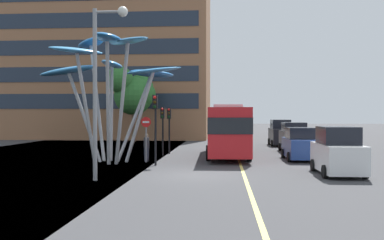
{
  "coord_description": "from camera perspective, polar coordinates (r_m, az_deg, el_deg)",
  "views": [
    {
      "loc": [
        1.25,
        -19.35,
        2.81
      ],
      "look_at": [
        -0.78,
        7.38,
        2.5
      ],
      "focal_mm": 38.69,
      "sensor_mm": 36.0,
      "label": 1
    }
  ],
  "objects": [
    {
      "name": "street_lamp",
      "position": [
        18.25,
        -12.23,
        6.77
      ],
      "size": [
        1.53,
        0.44,
        7.45
      ],
      "color": "gray",
      "rests_on": "ground"
    },
    {
      "name": "traffic_light_island_mid",
      "position": [
        30.0,
        -3.17,
        -0.05
      ],
      "size": [
        0.28,
        0.42,
        3.35
      ],
      "color": "black",
      "rests_on": "ground"
    },
    {
      "name": "car_parked_mid",
      "position": [
        26.85,
        14.63,
        -3.31
      ],
      "size": [
        1.91,
        3.97,
        2.04
      ],
      "color": "navy",
      "rests_on": "ground"
    },
    {
      "name": "car_parked_near",
      "position": [
        20.7,
        19.44,
        -4.24
      ],
      "size": [
        1.94,
        3.84,
        2.27
      ],
      "color": "silver",
      "rests_on": "ground"
    },
    {
      "name": "no_entry_sign",
      "position": [
        24.74,
        -6.35,
        -1.69
      ],
      "size": [
        0.6,
        0.12,
        2.7
      ],
      "color": "gray",
      "rests_on": "ground"
    },
    {
      "name": "leaf_sculpture",
      "position": [
        25.32,
        -11.27,
        7.46
      ],
      "size": [
        8.94,
        8.38,
        7.85
      ],
      "color": "#9EA0A5",
      "rests_on": "ground"
    },
    {
      "name": "traffic_light_kerb_far",
      "position": [
        28.77,
        -4.08,
        -0.06
      ],
      "size": [
        0.28,
        0.42,
        3.37
      ],
      "color": "black",
      "rests_on": "ground"
    },
    {
      "name": "red_bus",
      "position": [
        28.33,
        4.89,
        -1.15
      ],
      "size": [
        2.94,
        10.62,
        3.5
      ],
      "color": "red",
      "rests_on": "ground"
    },
    {
      "name": "backdrop_building",
      "position": [
        55.04,
        -12.11,
        10.33
      ],
      "size": [
        26.93,
        13.86,
        24.14
      ],
      "color": "#8E6042",
      "rests_on": "ground"
    },
    {
      "name": "traffic_light_kerb_near",
      "position": [
        23.04,
        -5.09,
        0.74
      ],
      "size": [
        0.28,
        0.42,
        3.94
      ],
      "color": "black",
      "rests_on": "ground"
    },
    {
      "name": "car_parked_far",
      "position": [
        32.42,
        13.85,
        -2.44
      ],
      "size": [
        1.94,
        3.96,
        2.26
      ],
      "color": "black",
      "rests_on": "ground"
    },
    {
      "name": "car_side_street",
      "position": [
        39.17,
        12.07,
        -1.83
      ],
      "size": [
        1.97,
        4.19,
        2.4
      ],
      "color": "black",
      "rests_on": "ground"
    },
    {
      "name": "pedestrian",
      "position": [
        25.5,
        -6.3,
        -3.77
      ],
      "size": [
        0.34,
        0.34,
        1.67
      ],
      "color": "#2D3342",
      "rests_on": "ground"
    },
    {
      "name": "tree_pavement_near",
      "position": [
        42.74,
        -8.03,
        3.91
      ],
      "size": [
        4.82,
        4.72,
        7.73
      ],
      "color": "brown",
      "rests_on": "ground"
    },
    {
      "name": "ground",
      "position": [
        19.65,
        -1.34,
        -7.7
      ],
      "size": [
        120.0,
        240.0,
        0.1
      ],
      "color": "#38383A"
    },
    {
      "name": "tree_pavement_far",
      "position": [
        51.17,
        -6.81,
        3.8
      ],
      "size": [
        5.17,
        4.96,
        8.09
      ],
      "color": "brown",
      "rests_on": "ground"
    }
  ]
}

